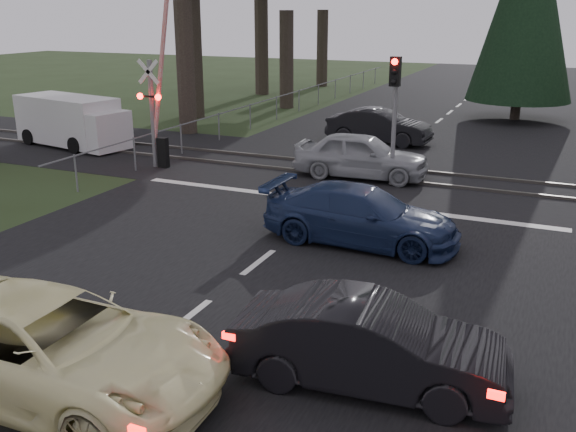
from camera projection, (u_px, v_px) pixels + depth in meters
The scene contains 15 objects.
ground at pixel (188, 318), 11.95m from camera, with size 120.00×120.00×0.00m, color #253417.
road at pixel (354, 187), 20.66m from camera, with size 14.00×100.00×0.01m, color black.
rail_corridor at pixel (372, 173), 22.40m from camera, with size 120.00×8.00×0.01m, color black.
stop_line at pixel (335, 202), 19.09m from camera, with size 13.00×0.35×0.00m, color silver.
rail_near at pixel (365, 177), 21.69m from camera, with size 120.00×0.12×0.10m, color #59544C.
rail_far at pixel (378, 167), 23.08m from camera, with size 120.00×0.12×0.10m, color #59544C.
crossing_signal at pixel (157, 111), 22.61m from camera, with size 1.62×0.38×6.96m.
traffic_signal_center at pixel (394, 99), 20.00m from camera, with size 0.32×0.48×4.10m.
fence_left at pixel (288, 115), 34.53m from camera, with size 0.10×36.00×1.20m, color slate, non-canonical shape.
cream_coupe at pixel (51, 346), 9.45m from camera, with size 2.49×5.40×1.50m, color #F1EBAD.
dark_hatchback at pixel (370, 345), 9.63m from camera, with size 1.45×4.15×1.37m, color black.
silver_car at pixel (361, 155), 21.63m from camera, with size 1.81×4.50×1.53m, color #95989C.
blue_sedan at pixel (361, 216), 15.59m from camera, with size 1.95×4.80×1.39m, color #18264A.
dark_car_far at pixel (379, 126), 27.21m from camera, with size 1.53×4.38×1.44m, color black.
white_van at pixel (74, 122), 26.46m from camera, with size 5.48×2.83×2.04m.
Camera 1 is at (6.04, -9.12, 5.50)m, focal length 40.00 mm.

